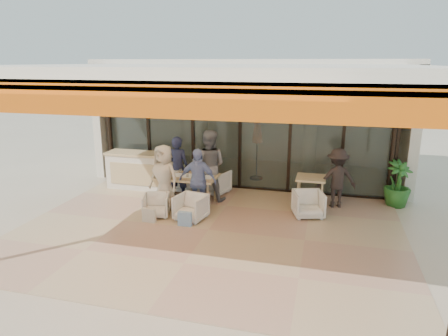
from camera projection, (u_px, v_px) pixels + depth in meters
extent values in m
plane|color=#C6B293|center=(209.00, 231.00, 8.44)|extent=(70.00, 70.00, 0.00)
cube|color=tan|center=(209.00, 231.00, 8.44)|extent=(8.00, 6.00, 0.01)
cube|color=silver|center=(207.00, 70.00, 7.59)|extent=(8.00, 6.00, 0.20)
cube|color=#E05A0B|center=(137.00, 99.00, 4.91)|extent=(8.00, 0.12, 0.45)
cube|color=#FF5415|center=(159.00, 86.00, 5.52)|extent=(8.00, 1.50, 0.06)
cylinder|color=black|center=(110.00, 127.00, 11.67)|extent=(0.12, 0.12, 3.20)
cylinder|color=black|center=(394.00, 140.00, 9.76)|extent=(0.12, 0.12, 3.20)
cube|color=#9EADA3|center=(240.00, 132.00, 10.83)|extent=(8.00, 0.03, 3.20)
cube|color=black|center=(240.00, 187.00, 11.23)|extent=(8.00, 0.10, 0.08)
cube|color=black|center=(241.00, 74.00, 10.42)|extent=(8.00, 0.10, 0.08)
cube|color=black|center=(108.00, 127.00, 11.81)|extent=(0.08, 0.10, 3.20)
cube|color=black|center=(149.00, 128.00, 11.49)|extent=(0.08, 0.10, 3.20)
cube|color=black|center=(193.00, 130.00, 11.16)|extent=(0.08, 0.10, 3.20)
cube|color=black|center=(240.00, 132.00, 10.83)|extent=(0.08, 0.10, 3.20)
cube|color=black|center=(290.00, 135.00, 10.50)|extent=(0.08, 0.10, 3.20)
cube|color=black|center=(343.00, 137.00, 10.16)|extent=(0.08, 0.10, 3.20)
cube|color=black|center=(398.00, 140.00, 9.84)|extent=(0.08, 0.10, 3.20)
cube|color=silver|center=(262.00, 113.00, 14.07)|extent=(9.00, 0.25, 3.40)
cube|color=silver|center=(125.00, 115.00, 13.52)|extent=(0.25, 3.50, 3.40)
cube|color=silver|center=(404.00, 126.00, 11.35)|extent=(0.25, 3.50, 3.40)
cube|color=silver|center=(253.00, 64.00, 12.00)|extent=(9.00, 3.50, 0.25)
cube|color=#D3BD80|center=(251.00, 172.00, 12.87)|extent=(8.00, 3.50, 0.02)
cylinder|color=silver|center=(202.00, 125.00, 12.74)|extent=(0.40, 0.40, 3.00)
cylinder|color=silver|center=(310.00, 129.00, 11.91)|extent=(0.40, 0.40, 3.00)
cylinder|color=black|center=(210.00, 78.00, 11.88)|extent=(0.03, 0.03, 0.70)
cube|color=black|center=(210.00, 93.00, 12.00)|extent=(0.30, 0.30, 0.40)
sphere|color=#FFBF72|center=(210.00, 93.00, 12.00)|extent=(0.18, 0.18, 0.18)
cylinder|color=black|center=(331.00, 79.00, 11.02)|extent=(0.03, 0.03, 0.70)
cube|color=black|center=(330.00, 95.00, 11.14)|extent=(0.30, 0.30, 0.40)
sphere|color=#FFBF72|center=(330.00, 95.00, 11.14)|extent=(0.18, 0.18, 0.18)
cylinder|color=black|center=(256.00, 178.00, 12.09)|extent=(0.40, 0.40, 0.05)
cylinder|color=black|center=(257.00, 146.00, 11.83)|extent=(0.04, 0.04, 2.10)
cone|color=#DB4B13|center=(258.00, 124.00, 11.66)|extent=(0.32, 0.32, 1.10)
cube|color=silver|center=(140.00, 171.00, 11.12)|extent=(1.80, 0.60, 1.00)
cube|color=#D3BD80|center=(139.00, 154.00, 10.98)|extent=(1.85, 0.65, 0.06)
cube|color=#D3BD80|center=(135.00, 174.00, 10.83)|extent=(1.50, 0.02, 0.60)
cube|color=#D3BD80|center=(187.00, 177.00, 9.82)|extent=(1.50, 0.90, 0.05)
cube|color=white|center=(187.00, 176.00, 9.82)|extent=(1.30, 0.35, 0.01)
cylinder|color=#D3BD80|center=(159.00, 193.00, 9.77)|extent=(0.06, 0.06, 0.70)
cylinder|color=#D3BD80|center=(208.00, 197.00, 9.47)|extent=(0.06, 0.06, 0.70)
cylinder|color=#D3BD80|center=(169.00, 185.00, 10.37)|extent=(0.06, 0.06, 0.70)
cylinder|color=#D3BD80|center=(215.00, 189.00, 10.07)|extent=(0.06, 0.06, 0.70)
cylinder|color=white|center=(168.00, 174.00, 9.77)|extent=(0.06, 0.06, 0.11)
cylinder|color=white|center=(180.00, 171.00, 10.05)|extent=(0.06, 0.06, 0.11)
cylinder|color=white|center=(188.00, 175.00, 9.70)|extent=(0.06, 0.06, 0.11)
cylinder|color=white|center=(201.00, 172.00, 9.90)|extent=(0.06, 0.06, 0.11)
cylinder|color=white|center=(204.00, 177.00, 9.49)|extent=(0.06, 0.06, 0.11)
cylinder|color=white|center=(167.00, 171.00, 9.98)|extent=(0.06, 0.06, 0.11)
cylinder|color=brown|center=(169.00, 169.00, 10.07)|extent=(0.07, 0.07, 0.16)
cylinder|color=black|center=(187.00, 169.00, 10.08)|extent=(0.09, 0.09, 0.17)
cylinder|color=black|center=(187.00, 166.00, 10.06)|extent=(0.10, 0.10, 0.01)
cylinder|color=white|center=(165.00, 177.00, 9.65)|extent=(0.22, 0.22, 0.01)
cylinder|color=white|center=(201.00, 180.00, 9.42)|extent=(0.22, 0.22, 0.01)
cylinder|color=white|center=(175.00, 171.00, 10.22)|extent=(0.22, 0.22, 0.01)
cylinder|color=white|center=(208.00, 173.00, 10.00)|extent=(0.22, 0.22, 0.01)
imported|color=white|center=(185.00, 181.00, 10.92)|extent=(0.61, 0.58, 0.61)
imported|color=white|center=(214.00, 181.00, 10.70)|extent=(0.87, 0.84, 0.73)
imported|color=white|center=(156.00, 204.00, 9.15)|extent=(0.70, 0.67, 0.59)
imported|color=white|center=(191.00, 206.00, 8.94)|extent=(0.73, 0.70, 0.65)
imported|color=#171A33|center=(178.00, 167.00, 10.32)|extent=(0.60, 0.39, 1.63)
imported|color=slate|center=(209.00, 166.00, 10.09)|extent=(0.93, 0.75, 1.83)
imported|color=beige|center=(164.00, 178.00, 9.49)|extent=(0.88, 0.69, 1.59)
imported|color=#6C79B4|center=(198.00, 181.00, 9.29)|extent=(0.91, 0.38, 1.54)
cube|color=silver|center=(149.00, 216.00, 8.81)|extent=(0.30, 0.10, 0.34)
cube|color=#99BFD8|center=(185.00, 219.00, 8.60)|extent=(0.30, 0.10, 0.34)
cube|color=#D3BD80|center=(311.00, 178.00, 9.71)|extent=(0.70, 0.70, 0.05)
cylinder|color=#D3BD80|center=(298.00, 195.00, 9.62)|extent=(0.05, 0.05, 0.70)
cylinder|color=#D3BD80|center=(322.00, 197.00, 9.48)|extent=(0.05, 0.05, 0.70)
cylinder|color=#D3BD80|center=(300.00, 188.00, 10.14)|extent=(0.05, 0.05, 0.70)
cylinder|color=#D3BD80|center=(322.00, 190.00, 10.00)|extent=(0.05, 0.05, 0.70)
imported|color=white|center=(308.00, 203.00, 9.11)|extent=(0.80, 0.77, 0.67)
imported|color=black|center=(337.00, 178.00, 9.62)|extent=(1.06, 0.77, 1.47)
imported|color=#1E5919|center=(398.00, 184.00, 9.75)|extent=(0.88, 0.88, 1.14)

